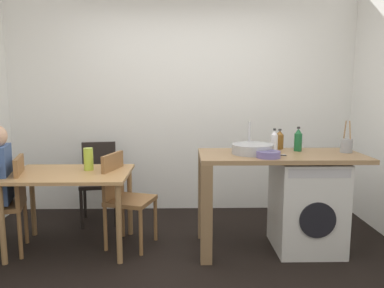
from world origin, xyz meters
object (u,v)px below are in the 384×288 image
Objects in this scene: mixing_bowl at (268,154)px; washing_machine at (307,205)px; chair_opposite at (123,194)px; utensil_crock at (346,145)px; chair_spare_by_wall at (99,177)px; bottle_clear_small at (298,140)px; vase at (88,159)px; dining_table at (71,182)px; bottle_tall_green at (274,141)px; chair_person_seat at (9,199)px; bottle_squat_brown at (280,140)px.

washing_machine is at bearing 25.11° from mixing_bowl.
chair_opposite is 2.16m from utensil_crock.
bottle_clear_small is (2.07, -0.68, 0.52)m from chair_spare_by_wall.
vase is (-0.33, 0.03, 0.34)m from chair_opposite.
vase is (0.15, 0.10, 0.20)m from dining_table.
bottle_tall_green is 0.40m from mixing_bowl.
bottle_tall_green is 0.66m from utensil_crock.
chair_spare_by_wall is 2.24m from bottle_clear_small.
chair_opposite is at bearing -179.32° from bottle_clear_small.
bottle_clear_small is 0.78× the size of utensil_crock.
mixing_bowl is at bearing -162.43° from utensil_crock.
bottle_tall_green is 1.00× the size of vase.
chair_person_seat and chair_spare_by_wall have the same top height.
vase reaches higher than chair_spare_by_wall.
bottle_clear_small reaches higher than vase.
mixing_bowl is (2.35, -0.17, 0.44)m from chair_person_seat.
bottle_tall_green is at bearing 173.81° from bottle_clear_small.
washing_machine reaches higher than dining_table.
chair_person_seat is 1.04m from chair_opposite.
washing_machine is 0.62m from bottle_clear_small.
chair_opposite is 1.76m from bottle_clear_small.
bottle_squat_brown reaches higher than washing_machine.
bottle_tall_green is 1.08× the size of bottle_squat_brown.
vase is at bearing -179.48° from bottle_tall_green.
chair_person_seat is (-0.55, -0.08, -0.14)m from dining_table.
utensil_crock is at bearing 8.10° from washing_machine.
chair_person_seat is at bearing -64.28° from chair_opposite.
mixing_bowl is at bearing -136.48° from bottle_clear_small.
chair_person_seat is at bearing -178.52° from utensil_crock.
chair_opposite is 1.54m from bottle_tall_green.
bottle_clear_small is at bearing 107.92° from chair_opposite.
chair_opposite is at bearing 178.05° from utensil_crock.
bottle_tall_green is at bearing 149.49° from washing_machine.
bottle_squat_brown is 0.93× the size of vase.
chair_spare_by_wall reaches higher than dining_table.
washing_machine is at bearing 103.17° from chair_opposite.
mixing_bowl reaches higher than dining_table.
bottle_tall_green is at bearing 151.40° from chair_spare_by_wall.
chair_opposite is 4.31× the size of mixing_bowl.
dining_table is 5.12× the size of bottle_tall_green.
vase is at bearing 168.01° from mixing_bowl.
chair_person_seat is 3.84× the size of bottle_clear_small.
chair_opposite is 1.05× the size of washing_machine.
chair_person_seat reaches higher than washing_machine.
bottle_clear_small is at bearing 152.78° from chair_spare_by_wall.
bottle_squat_brown is (1.92, -0.55, 0.50)m from chair_spare_by_wall.
bottle_clear_small is (0.14, -0.13, 0.02)m from bottle_squat_brown.
bottle_tall_green is at bearing 3.44° from dining_table.
bottle_squat_brown reaches higher than chair_spare_by_wall.
bottle_squat_brown reaches higher than mixing_bowl.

